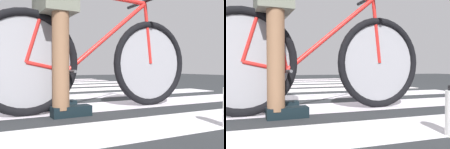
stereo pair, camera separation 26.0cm
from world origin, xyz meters
TOP-DOWN VIEW (x-y plane):
  - ground at (0.00, 0.00)m, footprint 18.00×14.00m
  - bicycle_1_of_2 at (0.59, -1.39)m, footprint 1.74×0.52m
  - cyclist_1_of_2 at (0.28, -1.40)m, footprint 0.33×0.42m

SIDE VIEW (x-z plane):
  - ground at x=0.00m, z-range 0.00..0.02m
  - bicycle_1_of_2 at x=0.59m, z-range -0.06..0.87m
  - cyclist_1_of_2 at x=0.28m, z-range 0.16..1.12m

